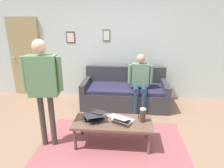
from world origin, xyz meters
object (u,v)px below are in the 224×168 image
object	(u,v)px
interior_door	(26,58)
coffee_table	(113,124)
french_press	(143,115)
person_seated	(140,79)
laptop_right	(94,117)
couch	(125,93)
laptop_center	(121,119)
person_standing	(43,81)
laptop_left	(94,117)

from	to	relation	value
interior_door	coffee_table	bearing A→B (deg)	140.00
french_press	person_seated	xyz separation A→B (m)	(-0.01, -1.32, 0.19)
coffee_table	laptop_right	bearing A→B (deg)	-6.14
interior_door	person_seated	bearing A→B (deg)	166.15
couch	laptop_right	world-z (taller)	couch
couch	laptop_center	distance (m)	1.59
french_press	laptop_center	bearing A→B (deg)	4.73
french_press	person_seated	distance (m)	1.34
couch	french_press	bearing A→B (deg)	102.03
coffee_table	person_standing	size ratio (longest dim) A/B	0.74
laptop_right	person_seated	distance (m)	1.57
person_seated	laptop_right	bearing A→B (deg)	58.95
laptop_center	laptop_right	distance (m)	0.45
couch	person_standing	bearing A→B (deg)	54.85
interior_door	couch	size ratio (longest dim) A/B	1.04
person_standing	laptop_right	bearing A→B (deg)	-168.75
couch	laptop_left	world-z (taller)	couch
interior_door	laptop_center	world-z (taller)	interior_door
couch	person_seated	size ratio (longest dim) A/B	1.55
coffee_table	person_seated	size ratio (longest dim) A/B	1.00
laptop_right	person_seated	bearing A→B (deg)	-121.05
laptop_center	laptop_right	xyz separation A→B (m)	(0.45, -0.02, 0.00)
laptop_left	laptop_right	xyz separation A→B (m)	(-0.01, -0.00, -0.00)
laptop_center	person_standing	size ratio (longest dim) A/B	0.26
interior_door	laptop_right	xyz separation A→B (m)	(-2.19, 2.07, -0.56)
coffee_table	laptop_left	bearing A→B (deg)	-5.12
laptop_center	person_standing	bearing A→B (deg)	6.01
laptop_center	person_seated	bearing A→B (deg)	-104.64
laptop_right	interior_door	bearing A→B (deg)	-43.29
french_press	person_seated	bearing A→B (deg)	-90.54
laptop_center	person_seated	world-z (taller)	person_seated
person_standing	person_seated	xyz separation A→B (m)	(-1.54, -1.48, -0.38)
laptop_center	french_press	distance (m)	0.35
couch	coffee_table	world-z (taller)	couch
couch	laptop_left	bearing A→B (deg)	73.27
french_press	person_seated	size ratio (longest dim) A/B	0.20
couch	coffee_table	distance (m)	1.60
couch	person_seated	distance (m)	0.59
interior_door	laptop_center	distance (m)	3.41
couch	laptop_center	xyz separation A→B (m)	(0.01, 1.58, 0.16)
coffee_table	laptop_center	distance (m)	0.16
interior_door	person_seated	size ratio (longest dim) A/B	1.60
interior_door	person_standing	xyz separation A→B (m)	(-1.45, 2.21, 0.09)
person_seated	person_standing	bearing A→B (deg)	43.75
person_standing	laptop_left	bearing A→B (deg)	-168.91
person_standing	coffee_table	bearing A→B (deg)	-173.78
couch	laptop_right	size ratio (longest dim) A/B	4.98
laptop_left	coffee_table	bearing A→B (deg)	174.88
interior_door	laptop_right	distance (m)	3.06
laptop_center	couch	bearing A→B (deg)	-90.37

